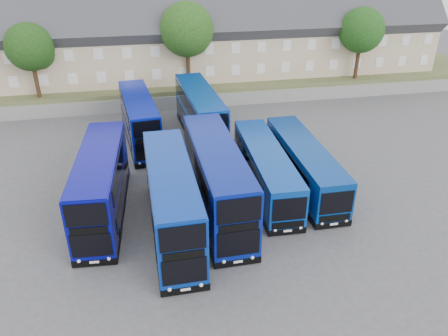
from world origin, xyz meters
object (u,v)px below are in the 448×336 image
dd_front_left (102,186)px  tree_far (380,17)px  dd_front_mid (172,202)px  tree_east (362,32)px  coach_east_a (266,170)px  tree_west (32,49)px  tree_mid (188,31)px

dd_front_left → tree_far: 44.91m
dd_front_mid → tree_east: (24.25, 23.97, 5.08)m
coach_east_a → tree_west: (-19.08, 19.89, 5.44)m
dd_front_mid → tree_far: 43.63m
coach_east_a → tree_west: size_ratio=1.58×
coach_east_a → tree_mid: tree_mid is taller
tree_mid → tree_east: size_ratio=1.12×
dd_front_left → tree_mid: size_ratio=1.26×
tree_far → dd_front_left: bearing=-141.2°
dd_front_left → tree_east: (28.73, 20.94, 5.16)m
dd_front_left → dd_front_mid: bearing=-30.3°
coach_east_a → tree_east: bearing=51.4°
tree_west → coach_east_a: bearing=-46.2°
tree_east → coach_east_a: bearing=-130.4°
coach_east_a → tree_east: tree_east is taller
dd_front_left → tree_east: bearing=39.9°
tree_west → tree_mid: bearing=1.8°
dd_front_left → tree_far: tree_far is taller
tree_west → tree_east: bearing=0.0°
dd_front_left → tree_west: 22.68m
dd_front_left → dd_front_mid: 5.41m
tree_west → tree_far: 42.58m
dd_front_mid → tree_west: tree_west is taller
coach_east_a → tree_far: tree_far is taller
coach_east_a → tree_west: tree_west is taller
dd_front_left → tree_east: 35.92m
tree_mid → tree_far: (26.00, 6.50, -0.34)m
dd_front_mid → tree_east: size_ratio=1.45×
coach_east_a → tree_mid: bearing=100.3°
dd_front_mid → tree_east: bearing=43.8°
dd_front_mid → tree_mid: 25.49m
tree_west → tree_mid: tree_mid is taller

